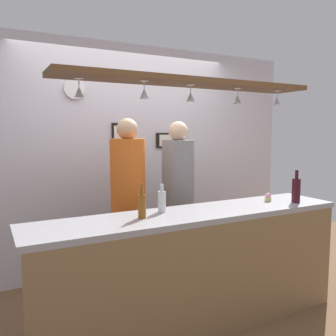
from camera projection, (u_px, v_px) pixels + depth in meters
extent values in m
plane|color=brown|center=(173.00, 306.00, 3.25)|extent=(8.00, 8.00, 0.00)
cube|color=silver|center=(128.00, 158.00, 4.08)|extent=(4.40, 0.06, 2.60)
cube|color=#99999E|center=(194.00, 215.00, 2.84)|extent=(2.70, 0.55, 0.04)
cube|color=olive|center=(211.00, 284.00, 2.67)|extent=(2.65, 0.04, 0.92)
cube|color=brown|center=(191.00, 82.00, 2.77)|extent=(2.20, 0.36, 0.04)
cylinder|color=silver|center=(79.00, 78.00, 2.41)|extent=(0.06, 0.06, 0.00)
cylinder|color=silver|center=(79.00, 82.00, 2.41)|extent=(0.01, 0.01, 0.06)
cone|color=silver|center=(79.00, 92.00, 2.42)|extent=(0.07, 0.07, 0.08)
cylinder|color=silver|center=(144.00, 81.00, 2.53)|extent=(0.06, 0.06, 0.00)
cylinder|color=silver|center=(144.00, 85.00, 2.53)|extent=(0.01, 0.01, 0.06)
cone|color=silver|center=(144.00, 94.00, 2.54)|extent=(0.07, 0.07, 0.08)
cylinder|color=silver|center=(191.00, 85.00, 2.75)|extent=(0.06, 0.06, 0.00)
cylinder|color=silver|center=(191.00, 88.00, 2.75)|extent=(0.01, 0.01, 0.06)
cone|color=silver|center=(190.00, 97.00, 2.76)|extent=(0.07, 0.07, 0.08)
cylinder|color=silver|center=(238.00, 88.00, 2.98)|extent=(0.06, 0.06, 0.00)
cylinder|color=silver|center=(238.00, 92.00, 2.99)|extent=(0.01, 0.01, 0.06)
cone|color=silver|center=(237.00, 99.00, 2.99)|extent=(0.07, 0.07, 0.08)
cylinder|color=silver|center=(277.00, 91.00, 3.15)|extent=(0.06, 0.06, 0.00)
cylinder|color=silver|center=(277.00, 94.00, 3.15)|extent=(0.01, 0.01, 0.06)
cone|color=silver|center=(277.00, 101.00, 3.16)|extent=(0.07, 0.07, 0.08)
cube|color=#2D334C|center=(129.00, 253.00, 3.48)|extent=(0.17, 0.18, 0.83)
cylinder|color=orange|center=(128.00, 176.00, 3.40)|extent=(0.34, 0.34, 0.72)
sphere|color=tan|center=(127.00, 129.00, 3.35)|extent=(0.20, 0.20, 0.20)
cube|color=#2D334C|center=(178.00, 245.00, 3.74)|extent=(0.17, 0.18, 0.82)
cylinder|color=gray|center=(178.00, 174.00, 3.66)|extent=(0.34, 0.34, 0.71)
sphere|color=beige|center=(178.00, 131.00, 3.61)|extent=(0.20, 0.20, 0.20)
cylinder|color=silver|center=(162.00, 202.00, 2.82)|extent=(0.06, 0.06, 0.17)
cylinder|color=silver|center=(162.00, 188.00, 2.81)|extent=(0.03, 0.03, 0.06)
cylinder|color=brown|center=(142.00, 206.00, 2.63)|extent=(0.06, 0.06, 0.18)
cylinder|color=brown|center=(142.00, 189.00, 2.61)|extent=(0.03, 0.03, 0.08)
cylinder|color=#380F19|center=(296.00, 191.00, 3.20)|extent=(0.08, 0.08, 0.22)
cylinder|color=#380F19|center=(297.00, 174.00, 3.18)|extent=(0.03, 0.03, 0.08)
cylinder|color=beige|center=(268.00, 199.00, 3.27)|extent=(0.06, 0.06, 0.04)
sphere|color=pink|center=(268.00, 196.00, 3.27)|extent=(0.05, 0.05, 0.05)
cube|color=black|center=(167.00, 140.00, 4.25)|extent=(0.30, 0.02, 0.18)
cube|color=white|center=(168.00, 140.00, 4.24)|extent=(0.23, 0.01, 0.14)
cube|color=black|center=(120.00, 134.00, 3.96)|extent=(0.18, 0.02, 0.26)
cube|color=white|center=(120.00, 134.00, 3.95)|extent=(0.14, 0.01, 0.20)
cylinder|color=white|center=(74.00, 89.00, 3.67)|extent=(0.22, 0.03, 0.22)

